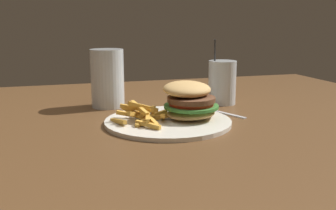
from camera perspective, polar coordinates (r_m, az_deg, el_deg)
name	(u,v)px	position (r m, az deg, el deg)	size (l,w,h in m)	color
dining_table	(153,163)	(1.02, -2.12, -8.47)	(1.67, 1.24, 0.76)	brown
meal_plate_near	(178,110)	(0.95, 1.52, -0.74)	(0.30, 0.30, 0.10)	silver
beer_glass	(108,80)	(1.13, -8.77, 3.56)	(0.09, 0.09, 0.16)	silver
juice_glass	(222,83)	(1.17, 7.85, 3.12)	(0.08, 0.08, 0.19)	silver
spoon	(205,106)	(1.10, 5.36, -0.21)	(0.10, 0.17, 0.02)	silver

